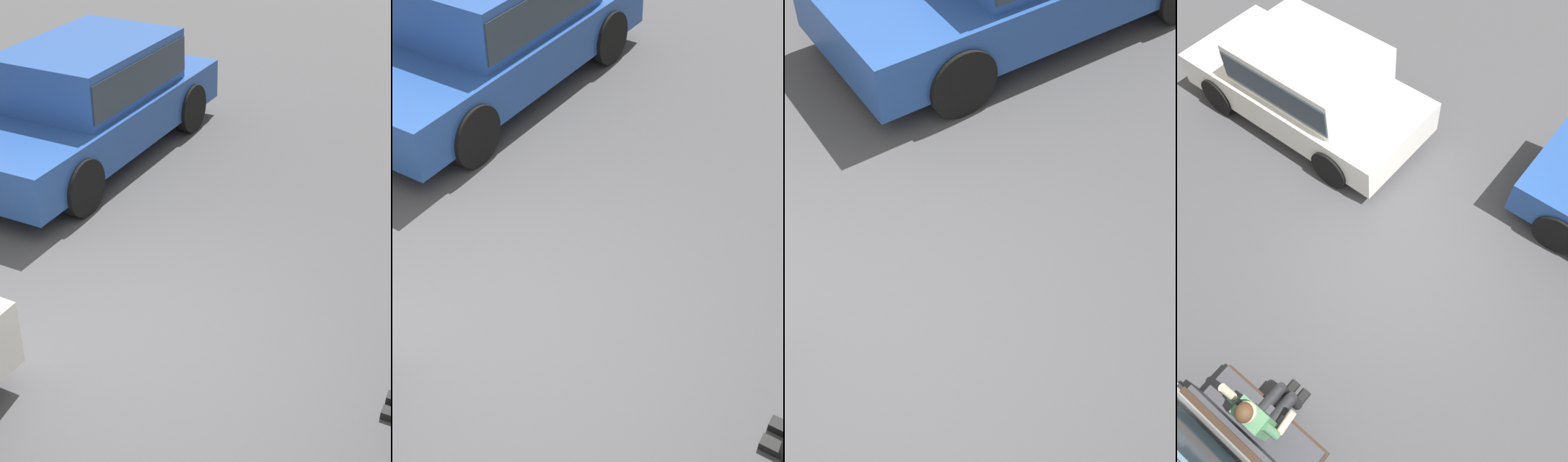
# 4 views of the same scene
# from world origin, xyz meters

# --- Properties ---
(ground_plane) EXTENTS (60.00, 60.00, 0.00)m
(ground_plane) POSITION_xyz_m (0.00, 0.00, 0.00)
(ground_plane) COLOR #424244
(parked_car_near) EXTENTS (4.40, 1.90, 1.50)m
(parked_car_near) POSITION_xyz_m (-3.19, -2.55, 0.82)
(parked_car_near) COLOR #23478E
(parked_car_near) RESTS_ON ground_plane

